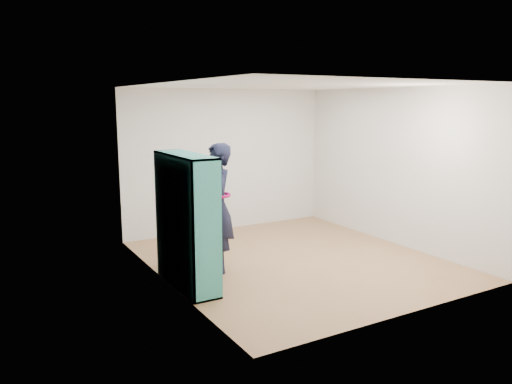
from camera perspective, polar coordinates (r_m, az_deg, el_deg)
floor at (r=7.66m, az=4.42°, el=-7.76°), size 4.50×4.50×0.00m
ceiling at (r=7.29m, az=4.71°, el=12.08°), size 4.50×4.50×0.00m
wall_left at (r=6.45m, az=-10.24°, el=0.60°), size 0.02×4.50×2.60m
wall_right at (r=8.64m, az=15.56°, el=2.80°), size 0.02×4.50×2.60m
wall_back at (r=9.29m, az=-3.35°, el=3.65°), size 4.00×0.02×2.60m
wall_front at (r=5.68m, az=17.52°, el=-1.02°), size 4.00×0.02×2.60m
bookshelf at (r=6.44m, az=-8.16°, el=-3.56°), size 0.38×1.29×1.72m
person at (r=6.98m, az=-4.41°, el=-1.82°), size 0.62×0.76×1.81m
smartphone at (r=7.02m, az=-5.81°, el=-0.79°), size 0.01×0.08×0.12m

